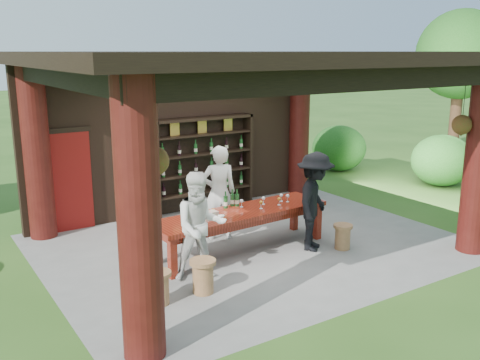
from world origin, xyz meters
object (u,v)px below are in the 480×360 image
stool_near_right (343,236)px  host (219,193)px  stool_far_left (159,287)px  tasting_table (241,217)px  guest_woman (200,226)px  stool_near_left (203,275)px  wine_shelf (204,164)px  guest_man (315,202)px  napkin_basket (209,215)px

stool_near_right → host: 2.43m
stool_near_right → stool_far_left: stool_far_left is taller
tasting_table → guest_woman: (-1.17, -0.64, 0.23)m
tasting_table → stool_near_left: tasting_table is taller
stool_near_left → tasting_table: bearing=39.0°
wine_shelf → guest_woman: 3.78m
tasting_table → host: (0.02, 0.79, 0.27)m
stool_near_left → host: 2.47m
stool_near_left → guest_woman: bearing=64.6°
stool_near_left → host: bearing=53.5°
wine_shelf → stool_near_left: wine_shelf is taller
host → guest_man: host is taller
guest_man → stool_far_left: bearing=150.3°
guest_man → napkin_basket: bearing=126.9°
wine_shelf → stool_near_left: size_ratio=4.61×
wine_shelf → stool_near_left: (-2.12, -3.76, -0.78)m
stool_near_left → stool_far_left: size_ratio=1.06×
stool_near_right → wine_shelf: bearing=104.1°
stool_near_left → stool_far_left: (-0.70, 0.02, -0.02)m
tasting_table → napkin_basket: napkin_basket is taller
wine_shelf → stool_far_left: wine_shelf is taller
wine_shelf → stool_far_left: size_ratio=4.91×
stool_near_left → guest_man: size_ratio=0.29×
guest_man → napkin_basket: size_ratio=6.87×
stool_near_right → host: bearing=132.9°
stool_near_left → host: host is taller
guest_man → stool_near_right: bearing=-70.4°
stool_far_left → napkin_basket: (1.39, 0.98, 0.56)m
stool_near_right → guest_man: guest_man is taller
stool_near_right → napkin_basket: bearing=161.2°
wine_shelf → host: wine_shelf is taller
guest_woman → napkin_basket: size_ratio=6.62×
stool_far_left → guest_man: guest_man is taller
wine_shelf → stool_near_right: size_ratio=5.21×
wine_shelf → stool_near_right: wine_shelf is taller
stool_near_left → guest_woman: guest_woman is taller
guest_man → napkin_basket: (-1.87, 0.51, -0.07)m
stool_near_left → guest_man: (2.56, 0.50, 0.62)m
stool_near_right → napkin_basket: size_ratio=1.77×
tasting_table → host: size_ratio=1.89×
host → guest_woman: bearing=70.2°
stool_far_left → guest_woman: (0.94, 0.47, 0.60)m
stool_near_left → napkin_basket: size_ratio=1.99×
host → stool_near_left: bearing=73.4°
tasting_table → stool_near_left: bearing=-141.0°
host → guest_woman: (-1.19, -1.43, -0.04)m
guest_woman → guest_man: 2.33m
host → stool_near_right: bearing=152.7°
napkin_basket → guest_man: bearing=-15.1°
stool_far_left → napkin_basket: napkin_basket is taller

